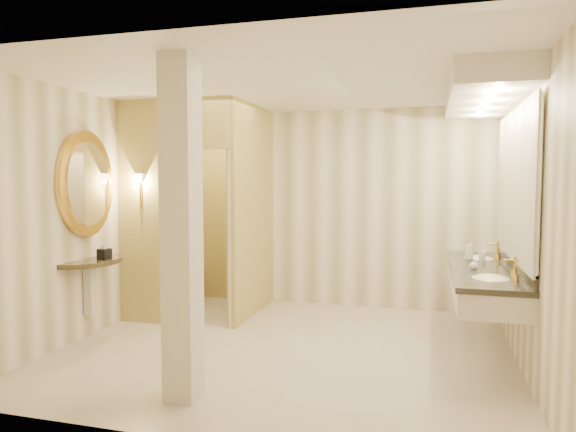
% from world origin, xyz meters
% --- Properties ---
extents(floor, '(4.50, 4.50, 0.00)m').
position_xyz_m(floor, '(0.00, 0.00, 0.00)').
color(floor, beige).
rests_on(floor, ground).
extents(ceiling, '(4.50, 4.50, 0.00)m').
position_xyz_m(ceiling, '(0.00, 0.00, 2.70)').
color(ceiling, white).
rests_on(ceiling, wall_back).
extents(wall_back, '(4.50, 0.02, 2.70)m').
position_xyz_m(wall_back, '(0.00, 2.00, 1.35)').
color(wall_back, white).
rests_on(wall_back, floor).
extents(wall_front, '(4.50, 0.02, 2.70)m').
position_xyz_m(wall_front, '(0.00, -2.00, 1.35)').
color(wall_front, white).
rests_on(wall_front, floor).
extents(wall_left, '(0.02, 4.00, 2.70)m').
position_xyz_m(wall_left, '(-2.25, 0.00, 1.35)').
color(wall_left, white).
rests_on(wall_left, floor).
extents(wall_right, '(0.02, 4.00, 2.70)m').
position_xyz_m(wall_right, '(2.25, 0.00, 1.35)').
color(wall_right, white).
rests_on(wall_right, floor).
extents(toilet_closet, '(1.50, 1.55, 2.70)m').
position_xyz_m(toilet_closet, '(-1.11, 0.97, 1.39)').
color(toilet_closet, tan).
rests_on(toilet_closet, floor).
extents(wall_sconce, '(0.14, 0.14, 0.42)m').
position_xyz_m(wall_sconce, '(-1.93, 0.43, 1.73)').
color(wall_sconce, '#B9953B').
rests_on(wall_sconce, toilet_closet).
extents(vanity, '(0.75, 2.42, 2.09)m').
position_xyz_m(vanity, '(1.98, 0.40, 1.63)').
color(vanity, beige).
rests_on(vanity, floor).
extents(console_shelf, '(0.89, 0.89, 1.89)m').
position_xyz_m(console_shelf, '(-2.21, -0.20, 1.33)').
color(console_shelf, black).
rests_on(console_shelf, floor).
extents(pillar, '(0.25, 0.25, 2.70)m').
position_xyz_m(pillar, '(-0.45, -1.39, 1.35)').
color(pillar, beige).
rests_on(pillar, floor).
extents(tissue_box, '(0.14, 0.14, 0.12)m').
position_xyz_m(tissue_box, '(-2.01, -0.18, 0.93)').
color(tissue_box, black).
rests_on(tissue_box, console_shelf).
extents(toilet, '(0.51, 0.82, 0.79)m').
position_xyz_m(toilet, '(-1.94, 1.57, 0.40)').
color(toilet, white).
rests_on(toilet, floor).
extents(soap_bottle_a, '(0.08, 0.08, 0.13)m').
position_xyz_m(soap_bottle_a, '(1.97, 0.84, 0.94)').
color(soap_bottle_a, beige).
rests_on(soap_bottle_a, vanity).
extents(soap_bottle_b, '(0.10, 0.10, 0.11)m').
position_xyz_m(soap_bottle_b, '(1.84, 0.20, 0.93)').
color(soap_bottle_b, silver).
rests_on(soap_bottle_b, vanity).
extents(soap_bottle_c, '(0.09, 0.09, 0.22)m').
position_xyz_m(soap_bottle_c, '(1.84, 0.83, 0.99)').
color(soap_bottle_c, '#C6B28C').
rests_on(soap_bottle_c, vanity).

